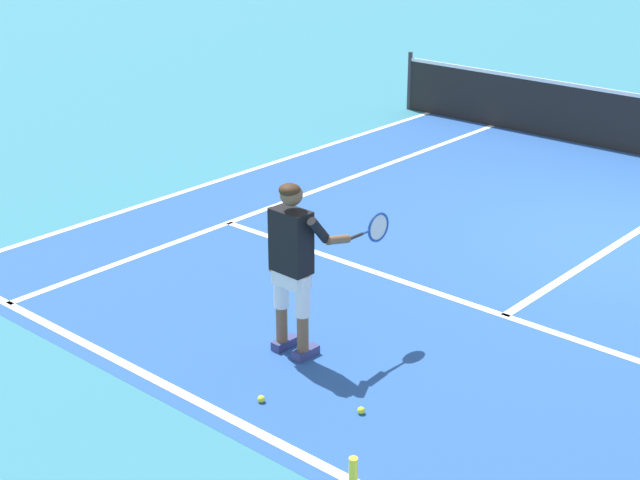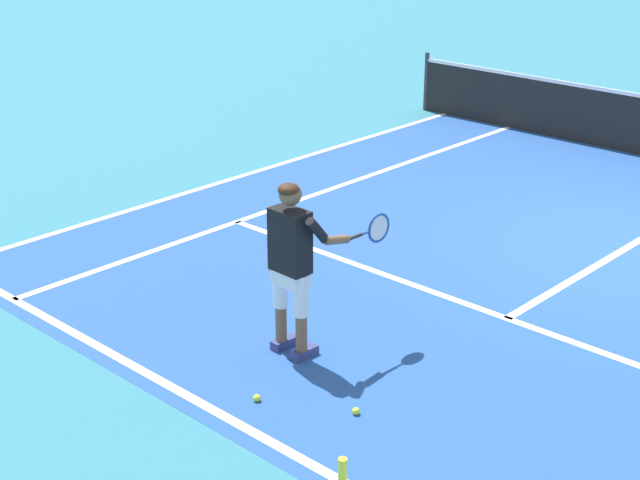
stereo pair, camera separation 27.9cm
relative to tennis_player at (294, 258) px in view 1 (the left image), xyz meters
name	(u,v)px [view 1 (the left image)]	position (x,y,z in m)	size (l,w,h in m)	color
ground_plane	(621,242)	(1.09, 4.73, -0.99)	(80.00, 80.00, 0.00)	teal
court_inner_surface	(577,270)	(1.09, 3.60, -0.99)	(10.98, 10.03, 0.00)	#234C93
line_baseline	(293,450)	(1.09, -1.22, -0.99)	(10.98, 0.10, 0.01)	white
line_service	(504,316)	(1.09, 2.01, -0.99)	(8.23, 0.10, 0.01)	white
line_centre_service	(637,231)	(1.09, 5.21, -0.99)	(0.10, 6.40, 0.01)	white
line_singles_left	(310,193)	(-3.02, 3.60, -0.99)	(0.10, 9.63, 0.01)	white
line_doubles_left	(242,173)	(-4.40, 3.60, -0.99)	(0.10, 9.63, 0.01)	white
tennis_player	(294,258)	(0.00, 0.00, 0.00)	(0.65, 1.11, 1.71)	navy
tennis_ball_near_feet	(261,399)	(0.39, -0.86, -0.96)	(0.07, 0.07, 0.07)	#CCE02D
tennis_ball_by_baseline	(361,410)	(1.16, -0.43, -0.96)	(0.07, 0.07, 0.07)	#CCE02D
water_bottle	(353,474)	(1.78, -1.29, -0.85)	(0.07, 0.07, 0.28)	yellow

